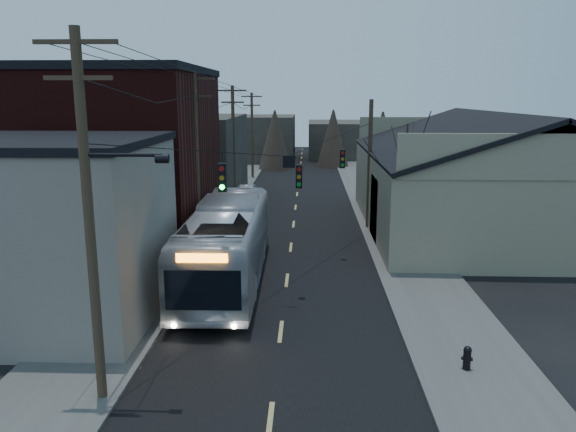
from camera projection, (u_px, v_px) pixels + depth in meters
name	position (u px, v px, depth m)	size (l,w,h in m)	color
road_surface	(295.00, 212.00, 42.69)	(9.00, 110.00, 0.02)	black
sidewalk_left	(210.00, 211.00, 42.91)	(4.00, 110.00, 0.12)	#474744
sidewalk_right	(381.00, 212.00, 42.45)	(4.00, 110.00, 0.12)	#474744
building_clapboard	(50.00, 234.00, 21.76)	(8.00, 8.00, 7.00)	gray
building_brick	(117.00, 162.00, 32.23)	(10.00, 12.00, 10.00)	black
building_left_far	(186.00, 158.00, 48.15)	(9.00, 14.00, 7.00)	#302B26
warehouse	(491.00, 189.00, 36.78)	(16.16, 20.60, 7.73)	gray
building_far_left	(257.00, 138.00, 76.46)	(10.00, 12.00, 6.00)	#302B26
building_far_right	(350.00, 139.00, 80.98)	(12.00, 14.00, 5.00)	#302B26
bare_tree	(405.00, 188.00, 31.93)	(0.40, 0.40, 7.20)	black
utility_lines	(245.00, 155.00, 36.04)	(11.24, 45.28, 10.50)	#382B1E
bus	(227.00, 243.00, 26.53)	(3.17, 13.56, 3.78)	#A5AAB1
parked_car	(245.00, 193.00, 47.24)	(1.38, 3.97, 1.31)	#96989D
fire_hydrant	(467.00, 357.00, 17.99)	(0.38, 0.27, 0.79)	black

